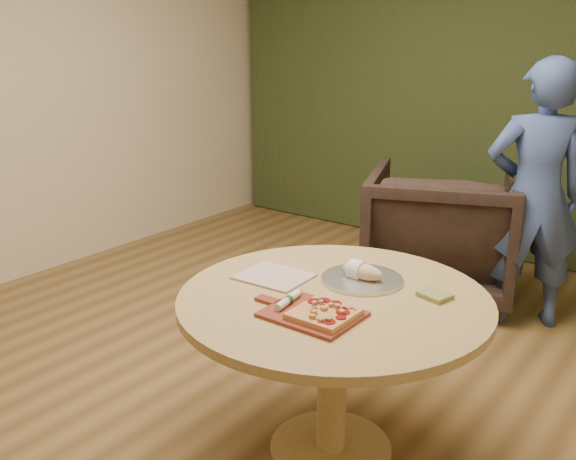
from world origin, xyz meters
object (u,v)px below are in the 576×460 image
(bread_roll, at_px, (361,271))
(person_standing, at_px, (535,196))
(pizza_paddle, at_px, (310,314))
(cutlery_roll, at_px, (288,300))
(armchair, at_px, (441,226))
(flatbread_pizza, at_px, (324,314))
(serving_tray, at_px, (362,279))
(pedestal_table, at_px, (333,327))

(bread_roll, distance_m, person_standing, 1.66)
(pizza_paddle, height_order, cutlery_roll, cutlery_roll)
(bread_roll, relative_size, person_standing, 0.12)
(pizza_paddle, bearing_deg, bread_roll, 94.33)
(cutlery_roll, xyz_separation_m, armchair, (-0.30, 2.15, -0.28))
(flatbread_pizza, bearing_deg, cutlery_roll, 175.09)
(flatbread_pizza, height_order, cutlery_roll, flatbread_pizza)
(serving_tray, height_order, person_standing, person_standing)
(flatbread_pizza, height_order, armchair, armchair)
(pizza_paddle, relative_size, cutlery_roll, 2.24)
(flatbread_pizza, xyz_separation_m, bread_roll, (-0.10, 0.43, 0.02))
(bread_roll, bearing_deg, armchair, 102.42)
(armchair, height_order, person_standing, person_standing)
(pedestal_table, distance_m, serving_tray, 0.26)
(pizza_paddle, bearing_deg, pedestal_table, 98.31)
(cutlery_roll, height_order, serving_tray, cutlery_roll)
(pedestal_table, height_order, armchair, armchair)
(serving_tray, distance_m, armchair, 1.80)
(pizza_paddle, bearing_deg, flatbread_pizza, -2.60)
(cutlery_roll, bearing_deg, serving_tray, 68.96)
(serving_tray, relative_size, person_standing, 0.22)
(pizza_paddle, xyz_separation_m, person_standing, (0.21, 2.07, 0.07))
(bread_roll, height_order, person_standing, person_standing)
(serving_tray, bearing_deg, pizza_paddle, -87.07)
(flatbread_pizza, height_order, serving_tray, flatbread_pizza)
(pedestal_table, height_order, bread_roll, bread_roll)
(flatbread_pizza, relative_size, serving_tray, 0.62)
(cutlery_roll, xyz_separation_m, bread_roll, (0.08, 0.41, 0.01))
(armchair, bearing_deg, person_standing, 150.36)
(serving_tray, height_order, bread_roll, bread_roll)
(flatbread_pizza, distance_m, armchair, 2.23)
(person_standing, bearing_deg, serving_tray, 51.38)
(cutlery_roll, bearing_deg, pizza_paddle, -14.52)
(pizza_paddle, relative_size, serving_tray, 1.25)
(cutlery_roll, bearing_deg, flatbread_pizza, -13.30)
(pizza_paddle, xyz_separation_m, cutlery_roll, (-0.11, 0.01, 0.02))
(serving_tray, height_order, armchair, armchair)
(pedestal_table, distance_m, armchair, 1.98)
(pedestal_table, distance_m, pizza_paddle, 0.26)
(armchair, bearing_deg, flatbread_pizza, 81.14)
(pedestal_table, height_order, pizza_paddle, pizza_paddle)
(armchair, distance_m, person_standing, 0.71)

